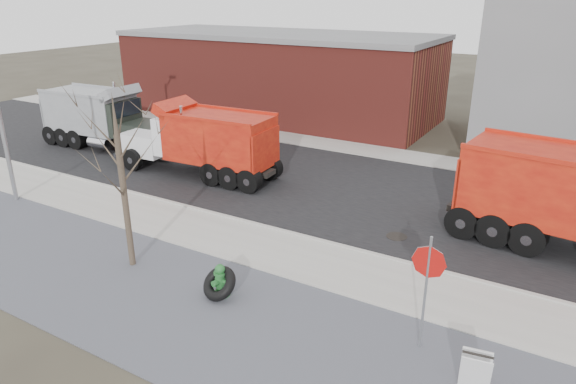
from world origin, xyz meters
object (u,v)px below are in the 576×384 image
Objects in this scene: truck_tire at (219,283)px; stop_sign at (427,274)px; dump_truck_grey at (102,116)px; fire_hydrant at (220,281)px; sandwich_board at (475,371)px; dump_truck_red_b at (202,140)px.

truck_tire is 0.41× the size of stop_sign.
dump_truck_grey reaches higher than stop_sign.
dump_truck_grey is (-19.12, 7.71, -0.25)m from stop_sign.
truck_tire is at bearing -55.80° from fire_hydrant.
sandwich_board is at bearing -25.45° from dump_truck_grey.
truck_tire is 10.08m from dump_truck_red_b.
dump_truck_grey is at bearing 148.60° from sandwich_board.
fire_hydrant is 0.13× the size of dump_truck_grey.
truck_tire is 1.37× the size of sandwich_board.
dump_truck_grey reaches higher than sandwich_board.
dump_truck_red_b is at bearing 131.42° from truck_tire.
stop_sign is 0.37× the size of dump_truck_red_b.
dump_truck_grey reaches higher than truck_tire.
sandwich_board is at bearing 8.65° from fire_hydrant.
sandwich_board is (6.56, -0.07, 0.02)m from truck_tire.
stop_sign is at bearing -24.95° from dump_truck_grey.
fire_hydrant is 6.61m from sandwich_board.
fire_hydrant is 0.10m from truck_tire.
fire_hydrant is at bearing -149.85° from stop_sign.
sandwich_board is (1.35, -0.75, -1.47)m from stop_sign.
dump_truck_grey is (-13.87, 8.30, 1.24)m from fire_hydrant.
dump_truck_grey is at bearing -9.82° from dump_truck_red_b.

